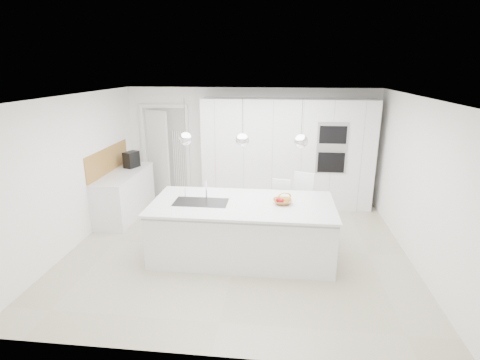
# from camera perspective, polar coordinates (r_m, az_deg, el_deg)

# --- Properties ---
(floor) EXTENTS (5.50, 5.50, 0.00)m
(floor) POSITION_cam_1_polar(r_m,az_deg,el_deg) (6.43, -0.30, -10.20)
(floor) COLOR #BBB195
(floor) RESTS_ON ground
(wall_back) EXTENTS (5.50, 0.00, 5.50)m
(wall_back) POSITION_cam_1_polar(r_m,az_deg,el_deg) (8.38, 1.64, 5.35)
(wall_back) COLOR white
(wall_back) RESTS_ON ground
(wall_left) EXTENTS (0.00, 5.00, 5.00)m
(wall_left) POSITION_cam_1_polar(r_m,az_deg,el_deg) (6.84, -23.87, 1.20)
(wall_left) COLOR white
(wall_left) RESTS_ON ground
(ceiling) EXTENTS (5.50, 5.50, 0.00)m
(ceiling) POSITION_cam_1_polar(r_m,az_deg,el_deg) (5.74, -0.33, 12.60)
(ceiling) COLOR white
(ceiling) RESTS_ON wall_back
(tall_cabinets) EXTENTS (3.60, 0.60, 2.30)m
(tall_cabinets) POSITION_cam_1_polar(r_m,az_deg,el_deg) (8.09, 7.14, 4.07)
(tall_cabinets) COLOR white
(tall_cabinets) RESTS_ON floor
(oven_stack) EXTENTS (0.62, 0.04, 1.05)m
(oven_stack) POSITION_cam_1_polar(r_m,az_deg,el_deg) (7.81, 13.85, 4.75)
(oven_stack) COLOR #A5A5A8
(oven_stack) RESTS_ON tall_cabinets
(doorway_frame) EXTENTS (1.11, 0.08, 2.13)m
(doorway_frame) POSITION_cam_1_polar(r_m,az_deg,el_deg) (8.77, -11.22, 4.05)
(doorway_frame) COLOR white
(doorway_frame) RESTS_ON floor
(hallway_door) EXTENTS (0.76, 0.38, 2.00)m
(hallway_door) POSITION_cam_1_polar(r_m,az_deg,el_deg) (8.81, -12.86, 3.87)
(hallway_door) COLOR white
(hallway_door) RESTS_ON floor
(radiator) EXTENTS (0.32, 0.04, 1.40)m
(radiator) POSITION_cam_1_polar(r_m,az_deg,el_deg) (8.71, -9.16, 2.89)
(radiator) COLOR white
(radiator) RESTS_ON floor
(left_base_cabinets) EXTENTS (0.60, 1.80, 0.86)m
(left_base_cabinets) POSITION_cam_1_polar(r_m,az_deg,el_deg) (7.96, -17.10, -2.17)
(left_base_cabinets) COLOR white
(left_base_cabinets) RESTS_ON floor
(left_worktop) EXTENTS (0.62, 1.82, 0.04)m
(left_worktop) POSITION_cam_1_polar(r_m,az_deg,el_deg) (7.83, -17.38, 0.94)
(left_worktop) COLOR white
(left_worktop) RESTS_ON left_base_cabinets
(oak_backsplash) EXTENTS (0.02, 1.80, 0.50)m
(oak_backsplash) POSITION_cam_1_polar(r_m,az_deg,el_deg) (7.88, -19.47, 2.88)
(oak_backsplash) COLOR #AF7C37
(oak_backsplash) RESTS_ON wall_left
(island_base) EXTENTS (2.80, 1.20, 0.86)m
(island_base) POSITION_cam_1_polar(r_m,az_deg,el_deg) (5.97, 0.33, -7.88)
(island_base) COLOR white
(island_base) RESTS_ON floor
(island_worktop) EXTENTS (2.84, 1.40, 0.04)m
(island_worktop) POSITION_cam_1_polar(r_m,az_deg,el_deg) (5.84, 0.39, -3.67)
(island_worktop) COLOR white
(island_worktop) RESTS_ON island_base
(island_sink) EXTENTS (0.84, 0.44, 0.18)m
(island_sink) POSITION_cam_1_polar(r_m,az_deg,el_deg) (5.91, -5.96, -4.12)
(island_sink) COLOR #3F3F42
(island_sink) RESTS_ON island_worktop
(island_tap) EXTENTS (0.02, 0.02, 0.30)m
(island_tap) POSITION_cam_1_polar(r_m,az_deg,el_deg) (6.01, -5.16, -1.41)
(island_tap) COLOR white
(island_tap) RESTS_ON island_worktop
(pendant_left) EXTENTS (0.20, 0.20, 0.20)m
(pendant_left) POSITION_cam_1_polar(r_m,az_deg,el_deg) (5.66, -8.28, 6.24)
(pendant_left) COLOR white
(pendant_left) RESTS_ON ceiling
(pendant_mid) EXTENTS (0.20, 0.20, 0.20)m
(pendant_mid) POSITION_cam_1_polar(r_m,az_deg,el_deg) (5.51, 0.36, 6.12)
(pendant_mid) COLOR white
(pendant_mid) RESTS_ON ceiling
(pendant_right) EXTENTS (0.20, 0.20, 0.20)m
(pendant_right) POSITION_cam_1_polar(r_m,az_deg,el_deg) (5.49, 9.26, 5.86)
(pendant_right) COLOR white
(pendant_right) RESTS_ON ceiling
(fruit_bowl) EXTENTS (0.32, 0.32, 0.07)m
(fruit_bowl) POSITION_cam_1_polar(r_m,az_deg,el_deg) (5.81, 6.49, -3.29)
(fruit_bowl) COLOR #AF7C37
(fruit_bowl) RESTS_ON island_worktop
(espresso_machine) EXTENTS (0.30, 0.36, 0.33)m
(espresso_machine) POSITION_cam_1_polar(r_m,az_deg,el_deg) (8.15, -16.21, 3.02)
(espresso_machine) COLOR black
(espresso_machine) RESTS_ON left_worktop
(bar_stool_left) EXTENTS (0.40, 0.51, 1.02)m
(bar_stool_left) POSITION_cam_1_polar(r_m,az_deg,el_deg) (6.66, 6.19, -4.50)
(bar_stool_left) COLOR white
(bar_stool_left) RESTS_ON floor
(bar_stool_right) EXTENTS (0.54, 0.62, 1.15)m
(bar_stool_right) POSITION_cam_1_polar(r_m,az_deg,el_deg) (6.67, 9.65, -4.05)
(bar_stool_right) COLOR white
(bar_stool_right) RESTS_ON floor
(apple_a) EXTENTS (0.08, 0.08, 0.08)m
(apple_a) POSITION_cam_1_polar(r_m,az_deg,el_deg) (5.77, 5.89, -3.05)
(apple_a) COLOR #A90D15
(apple_a) RESTS_ON fruit_bowl
(apple_b) EXTENTS (0.08, 0.08, 0.08)m
(apple_b) POSITION_cam_1_polar(r_m,az_deg,el_deg) (5.75, 6.36, -3.17)
(apple_b) COLOR #A90D15
(apple_b) RESTS_ON fruit_bowl
(apple_c) EXTENTS (0.07, 0.07, 0.07)m
(apple_c) POSITION_cam_1_polar(r_m,az_deg,el_deg) (5.76, 6.35, -3.17)
(apple_c) COLOR #A90D15
(apple_c) RESTS_ON fruit_bowl
(banana_bunch) EXTENTS (0.24, 0.17, 0.22)m
(banana_bunch) POSITION_cam_1_polar(r_m,az_deg,el_deg) (5.80, 6.81, -2.46)
(banana_bunch) COLOR gold
(banana_bunch) RESTS_ON fruit_bowl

